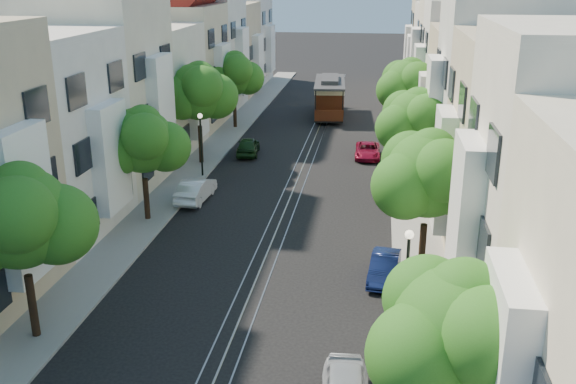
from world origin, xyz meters
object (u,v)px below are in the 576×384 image
at_px(cable_car, 330,95).
at_px(tree_e_d, 410,86).
at_px(lamp_east, 407,267).
at_px(tree_e_b, 429,177).
at_px(lamp_west, 201,135).
at_px(tree_e_a, 460,336).
at_px(parked_car_e_mid, 384,268).
at_px(parked_car_w_mid, 196,190).
at_px(parked_car_e_far, 368,151).
at_px(tree_e_c, 416,122).
at_px(tree_w_c, 199,93).
at_px(parked_car_w_far, 248,146).
at_px(tree_w_d, 234,75).
at_px(tree_w_a, 21,220).
at_px(tree_w_b, 143,143).

bearing_deg(cable_car, tree_e_d, -62.42).
distance_m(tree_e_d, lamp_east, 27.07).
bearing_deg(tree_e_b, lamp_west, 136.15).
height_order(tree_e_a, lamp_west, tree_e_a).
bearing_deg(parked_car_e_mid, cable_car, 104.82).
bearing_deg(tree_e_b, parked_car_w_mid, 146.18).
xyz_separation_m(tree_e_d, parked_car_e_far, (-2.86, -2.77, -4.33)).
bearing_deg(tree_e_c, tree_e_b, -90.00).
xyz_separation_m(tree_e_a, lamp_west, (-13.56, 25.02, -1.55)).
relative_size(tree_e_b, tree_w_c, 0.94).
relative_size(tree_e_d, parked_car_e_far, 1.78).
bearing_deg(parked_car_w_far, tree_e_b, 115.78).
height_order(parked_car_e_mid, parked_car_w_mid, parked_car_w_mid).
bearing_deg(lamp_east, tree_e_d, 87.96).
bearing_deg(tree_e_d, tree_w_d, 160.85).
bearing_deg(tree_e_c, parked_car_w_mid, -169.01).
relative_size(parked_car_e_far, parked_car_w_mid, 0.96).
bearing_deg(tree_w_a, parked_car_w_mid, 83.86).
bearing_deg(tree_e_d, parked_car_w_far, -164.76).
height_order(tree_e_b, parked_car_e_far, tree_e_b).
height_order(tree_w_c, parked_car_w_far, tree_w_c).
bearing_deg(tree_e_c, tree_e_a, -90.00).
height_order(tree_w_b, tree_w_c, tree_w_c).
xyz_separation_m(tree_e_c, parked_car_e_mid, (-1.66, -11.33, -4.03)).
xyz_separation_m(tree_w_a, tree_w_b, (-0.00, 12.00, -0.34)).
distance_m(tree_w_d, parked_car_e_mid, 30.42).
xyz_separation_m(tree_e_a, tree_e_c, (0.00, 23.00, 0.20)).
xyz_separation_m(tree_e_b, lamp_east, (-0.96, -4.98, -1.89)).
distance_m(tree_w_d, parked_car_w_far, 9.48).
bearing_deg(tree_e_b, tree_e_d, 90.00).
distance_m(tree_e_b, parked_car_w_mid, 15.85).
distance_m(parked_car_e_far, parked_car_w_mid, 14.56).
relative_size(lamp_west, parked_car_w_far, 1.08).
distance_m(tree_w_b, parked_car_e_mid, 14.33).
height_order(tree_e_b, tree_e_d, tree_e_d).
distance_m(tree_e_b, tree_w_a, 16.01).
bearing_deg(tree_w_a, tree_e_a, -19.15).
bearing_deg(lamp_west, parked_car_e_mid, -48.29).
xyz_separation_m(tree_w_b, parked_car_e_far, (11.54, 14.23, -3.86)).
relative_size(tree_e_b, tree_e_d, 0.98).
relative_size(tree_w_a, parked_car_e_far, 1.73).
height_order(tree_e_d, parked_car_w_far, tree_e_d).
bearing_deg(tree_w_c, tree_e_b, -48.01).
xyz_separation_m(tree_e_b, tree_w_d, (-14.40, 27.00, -0.13)).
distance_m(tree_e_b, lamp_east, 5.41).
bearing_deg(tree_w_a, lamp_west, 87.60).
xyz_separation_m(tree_e_c, parked_car_w_far, (-11.66, 7.82, -3.94)).
distance_m(tree_e_b, tree_w_c, 21.53).
bearing_deg(tree_e_d, tree_e_b, -90.00).
relative_size(tree_e_d, tree_w_d, 1.05).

